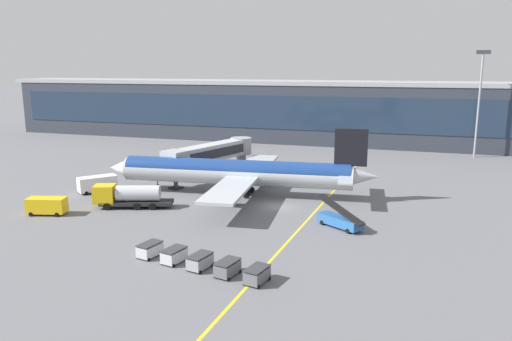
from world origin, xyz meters
TOP-DOWN VIEW (x-y plane):
  - ground_plane at (0.00, 0.00)m, footprint 700.00×700.00m
  - apron_lead_in_line at (5.62, 2.00)m, footprint 3.89×79.93m
  - terminal_building at (6.77, 62.72)m, footprint 205.52×17.03m
  - main_airliner at (-7.65, 4.22)m, footprint 42.19×33.67m
  - jet_bridge at (-15.71, 13.88)m, footprint 9.34×20.79m
  - fuel_tanker at (-19.73, -7.07)m, footprint 11.03×5.86m
  - lavatory_truck at (-29.17, -0.70)m, footprint 5.44×5.96m
  - crew_van at (-28.13, -13.26)m, footprint 5.37×3.33m
  - belt_loader at (9.72, -6.68)m, footprint 6.50×4.89m
  - baggage_cart_0 at (-7.59, -22.26)m, footprint 2.08×2.91m
  - baggage_cart_1 at (-4.45, -22.91)m, footprint 2.08×2.91m
  - baggage_cart_2 at (-1.32, -23.55)m, footprint 2.08×2.91m
  - baggage_cart_3 at (1.82, -24.20)m, footprint 2.08×2.91m
  - baggage_cart_4 at (4.95, -24.85)m, footprint 2.08×2.91m
  - apron_light_mast_0 at (30.22, 50.76)m, footprint 2.80×0.50m

SIDE VIEW (x-z plane):
  - ground_plane at x=0.00m, z-range 0.00..0.00m
  - apron_lead_in_line at x=5.62m, z-range 0.00..0.01m
  - baggage_cart_0 at x=-7.59m, z-range 0.04..1.52m
  - baggage_cart_1 at x=-4.45m, z-range 0.04..1.52m
  - baggage_cart_2 at x=-1.32m, z-range 0.04..1.52m
  - baggage_cart_3 at x=1.82m, z-range 0.04..1.52m
  - baggage_cart_4 at x=4.95m, z-range 0.04..1.52m
  - belt_loader at x=9.72m, z-range -0.75..2.73m
  - crew_van at x=-28.13m, z-range 0.16..2.46m
  - lavatory_truck at x=-29.17m, z-range 0.17..2.67m
  - fuel_tanker at x=-19.73m, z-range 0.12..3.37m
  - main_airliner at x=-7.65m, z-range -1.76..8.92m
  - jet_bridge at x=-15.71m, z-range 1.46..7.75m
  - terminal_building at x=6.77m, z-range 0.02..15.73m
  - apron_light_mast_0 at x=30.22m, z-range 1.97..24.69m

